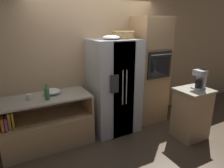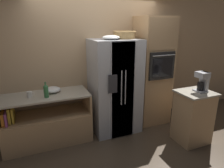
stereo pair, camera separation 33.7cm
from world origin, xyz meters
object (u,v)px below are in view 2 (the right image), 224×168
(wicker_basket, at_px, (124,34))
(fruit_bowl, at_px, (111,37))
(refrigerator, at_px, (115,87))
(mug, at_px, (30,94))
(coffee_maker, at_px, (203,81))
(mixing_bowl, at_px, (52,90))
(bottle_tall, at_px, (46,91))
(wall_oven, at_px, (152,72))

(wicker_basket, bearing_deg, fruit_bowl, -160.41)
(refrigerator, relative_size, wicker_basket, 4.28)
(refrigerator, xyz_separation_m, mug, (-1.53, 0.03, 0.04))
(coffee_maker, bearing_deg, mixing_bowl, 155.34)
(wicker_basket, distance_m, fruit_bowl, 0.33)
(refrigerator, height_order, wicker_basket, wicker_basket)
(fruit_bowl, bearing_deg, mixing_bowl, 168.61)
(mug, xyz_separation_m, mixing_bowl, (0.38, 0.10, 0.00))
(mug, xyz_separation_m, coffee_maker, (2.73, -0.98, 0.19))
(fruit_bowl, distance_m, coffee_maker, 1.73)
(wicker_basket, xyz_separation_m, mug, (-1.73, -0.01, -0.93))
(mixing_bowl, bearing_deg, coffee_maker, -24.66)
(bottle_tall, distance_m, mug, 0.29)
(wall_oven, distance_m, mug, 2.40)
(bottle_tall, relative_size, mug, 2.20)
(wall_oven, bearing_deg, wicker_basket, -177.93)
(mug, bearing_deg, refrigerator, -1.12)
(refrigerator, bearing_deg, mug, 178.88)
(fruit_bowl, height_order, bottle_tall, fruit_bowl)
(refrigerator, relative_size, bottle_tall, 6.81)
(bottle_tall, bearing_deg, mug, 153.93)
(refrigerator, bearing_deg, coffee_maker, -38.19)
(bottle_tall, bearing_deg, mixing_bowl, 61.89)
(wicker_basket, bearing_deg, coffee_maker, -44.37)
(wall_oven, xyz_separation_m, coffee_maker, (0.33, -1.01, 0.03))
(wicker_basket, height_order, mug, wicker_basket)
(wicker_basket, xyz_separation_m, mixing_bowl, (-1.35, 0.10, -0.93))
(wicker_basket, bearing_deg, refrigerator, -169.96)
(refrigerator, relative_size, coffee_maker, 5.25)
(wall_oven, relative_size, fruit_bowl, 7.06)
(wall_oven, height_order, wicker_basket, wall_oven)
(fruit_bowl, bearing_deg, refrigerator, 33.86)
(mug, bearing_deg, coffee_maker, -19.70)
(fruit_bowl, relative_size, mug, 2.60)
(mug, bearing_deg, wall_oven, 0.71)
(wall_oven, xyz_separation_m, fruit_bowl, (-0.98, -0.14, 0.73))
(bottle_tall, distance_m, mixing_bowl, 0.27)
(fruit_bowl, bearing_deg, coffee_maker, -33.48)
(fruit_bowl, height_order, coffee_maker, fruit_bowl)
(wall_oven, distance_m, bottle_tall, 2.15)
(wall_oven, xyz_separation_m, mixing_bowl, (-2.02, 0.07, -0.16))
(refrigerator, xyz_separation_m, mixing_bowl, (-1.15, 0.13, 0.04))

